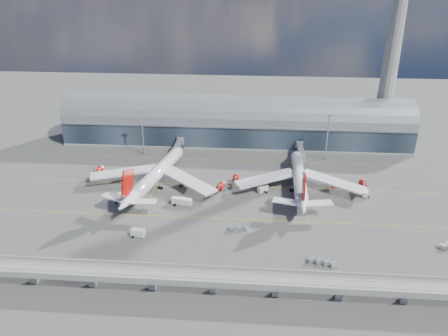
# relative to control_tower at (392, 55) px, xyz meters

# --- Properties ---
(ground) EXTENTS (500.00, 500.00, 0.00)m
(ground) POSITION_rel_control_tower_xyz_m (-85.00, -83.00, -51.64)
(ground) COLOR #474744
(ground) RESTS_ON ground
(taxi_lines) EXTENTS (200.00, 80.12, 0.01)m
(taxi_lines) POSITION_rel_control_tower_xyz_m (-85.00, -60.89, -51.63)
(taxi_lines) COLOR gold
(taxi_lines) RESTS_ON ground
(terminal) EXTENTS (200.00, 30.00, 28.00)m
(terminal) POSITION_rel_control_tower_xyz_m (-85.00, -5.01, -40.30)
(terminal) COLOR #1E2933
(terminal) RESTS_ON ground
(control_tower) EXTENTS (19.00, 19.00, 103.00)m
(control_tower) POSITION_rel_control_tower_xyz_m (0.00, 0.00, 0.00)
(control_tower) COLOR gray
(control_tower) RESTS_ON ground
(guideway) EXTENTS (220.00, 8.50, 7.20)m
(guideway) POSITION_rel_control_tower_xyz_m (-85.00, -138.00, -46.34)
(guideway) COLOR gray
(guideway) RESTS_ON ground
(floodlight_mast_left) EXTENTS (3.00, 0.70, 25.70)m
(floodlight_mast_left) POSITION_rel_control_tower_xyz_m (-135.00, -28.00, -38.00)
(floodlight_mast_left) COLOR gray
(floodlight_mast_left) RESTS_ON ground
(floodlight_mast_right) EXTENTS (3.00, 0.70, 25.70)m
(floodlight_mast_right) POSITION_rel_control_tower_xyz_m (-35.00, -28.00, -38.00)
(floodlight_mast_right) COLOR gray
(floodlight_mast_right) RESTS_ON ground
(airliner_left) EXTENTS (66.22, 69.74, 21.37)m
(airliner_left) POSITION_rel_control_tower_xyz_m (-119.90, -66.52, -45.53)
(airliner_left) COLOR white
(airliner_left) RESTS_ON ground
(airliner_right) EXTENTS (62.72, 65.53, 20.82)m
(airliner_right) POSITION_rel_control_tower_xyz_m (-52.08, -64.01, -46.24)
(airliner_right) COLOR white
(airliner_right) RESTS_ON ground
(jet_bridge_left) EXTENTS (4.40, 28.00, 7.25)m
(jet_bridge_left) POSITION_rel_control_tower_xyz_m (-115.93, -29.88, -46.46)
(jet_bridge_left) COLOR gray
(jet_bridge_left) RESTS_ON ground
(jet_bridge_right) EXTENTS (4.40, 32.00, 7.25)m
(jet_bridge_right) POSITION_rel_control_tower_xyz_m (-48.54, -31.82, -46.46)
(jet_bridge_right) COLOR gray
(jet_bridge_right) RESTS_ON ground
(service_truck_0) EXTENTS (4.39, 7.27, 2.86)m
(service_truck_0) POSITION_rel_control_tower_xyz_m (-132.49, -81.73, -50.16)
(service_truck_0) COLOR silver
(service_truck_0) RESTS_ON ground
(service_truck_1) EXTENTS (5.60, 3.14, 3.11)m
(service_truck_1) POSITION_rel_control_tower_xyz_m (-117.42, -108.73, -50.07)
(service_truck_1) COLOR silver
(service_truck_1) RESTS_ON ground
(service_truck_2) EXTENTS (9.15, 4.03, 3.21)m
(service_truck_2) POSITION_rel_control_tower_xyz_m (-104.59, -82.82, -49.97)
(service_truck_2) COLOR silver
(service_truck_2) RESTS_ON ground
(service_truck_3) EXTENTS (5.32, 5.46, 2.66)m
(service_truck_3) POSITION_rel_control_tower_xyz_m (-68.83, -67.59, -50.27)
(service_truck_3) COLOR silver
(service_truck_3) RESTS_ON ground
(service_truck_4) EXTENTS (3.18, 5.10, 2.75)m
(service_truck_4) POSITION_rel_control_tower_xyz_m (-22.05, -68.68, -50.25)
(service_truck_4) COLOR silver
(service_truck_4) RESTS_ON ground
(service_truck_5) EXTENTS (5.92, 5.62, 2.86)m
(service_truck_5) POSITION_rel_control_tower_xyz_m (-106.10, -64.26, -50.17)
(service_truck_5) COLOR silver
(service_truck_5) RESTS_ON ground
(cargo_train_0) EXTENTS (7.98, 3.10, 1.75)m
(cargo_train_0) POSITION_rel_control_tower_xyz_m (-78.52, -101.33, -50.73)
(cargo_train_0) COLOR gray
(cargo_train_0) RESTS_ON ground
(cargo_train_1) EXTENTS (10.37, 4.28, 1.72)m
(cargo_train_1) POSITION_rel_control_tower_xyz_m (-47.97, -120.96, -50.74)
(cargo_train_1) COLOR gray
(cargo_train_1) RESTS_ON ground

